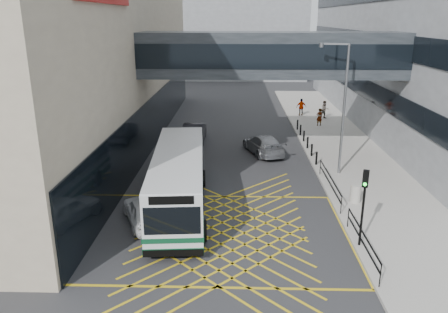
# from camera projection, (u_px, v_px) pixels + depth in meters

# --- Properties ---
(ground) EXTENTS (120.00, 120.00, 0.00)m
(ground) POSITION_uv_depth(u_px,v_px,m) (222.00, 233.00, 21.09)
(ground) COLOR #333335
(building_whsmith) EXTENTS (24.17, 42.00, 16.00)m
(building_whsmith) POSITION_uv_depth(u_px,v_px,m) (1.00, 43.00, 34.39)
(building_whsmith) COLOR #B5A68B
(building_whsmith) RESTS_ON ground
(building_far) EXTENTS (28.00, 16.00, 18.00)m
(building_far) POSITION_uv_depth(u_px,v_px,m) (222.00, 23.00, 75.55)
(building_far) COLOR gray
(building_far) RESTS_ON ground
(skybridge) EXTENTS (20.00, 4.10, 3.00)m
(skybridge) POSITION_uv_depth(u_px,v_px,m) (271.00, 54.00, 30.15)
(skybridge) COLOR #2D3237
(skybridge) RESTS_ON ground
(pavement) EXTENTS (6.00, 54.00, 0.16)m
(pavement) POSITION_uv_depth(u_px,v_px,m) (340.00, 146.00, 35.10)
(pavement) COLOR #AEA9A0
(pavement) RESTS_ON ground
(box_junction) EXTENTS (12.00, 9.00, 0.01)m
(box_junction) POSITION_uv_depth(u_px,v_px,m) (222.00, 233.00, 21.09)
(box_junction) COLOR gold
(box_junction) RESTS_ON ground
(bus) EXTENTS (3.50, 11.47, 3.17)m
(bus) POSITION_uv_depth(u_px,v_px,m) (179.00, 178.00, 23.39)
(bus) COLOR silver
(bus) RESTS_ON ground
(car_white) EXTENTS (3.41, 4.79, 1.41)m
(car_white) POSITION_uv_depth(u_px,v_px,m) (144.00, 211.00, 21.84)
(car_white) COLOR white
(car_white) RESTS_ON ground
(car_dark) EXTENTS (2.03, 5.15, 1.61)m
(car_dark) POSITION_uv_depth(u_px,v_px,m) (195.00, 132.00, 36.50)
(car_dark) COLOR black
(car_dark) RESTS_ON ground
(car_silver) EXTENTS (3.48, 5.31, 1.53)m
(car_silver) POSITION_uv_depth(u_px,v_px,m) (263.00, 144.00, 33.16)
(car_silver) COLOR gray
(car_silver) RESTS_ON ground
(traffic_light) EXTENTS (0.29, 0.43, 3.64)m
(traffic_light) POSITION_uv_depth(u_px,v_px,m) (364.00, 197.00, 18.85)
(traffic_light) COLOR black
(traffic_light) RESTS_ON pavement
(street_lamp) EXTENTS (1.87, 0.71, 8.29)m
(street_lamp) POSITION_uv_depth(u_px,v_px,m) (341.00, 102.00, 27.37)
(street_lamp) COLOR slate
(street_lamp) RESTS_ON pavement
(litter_bin) EXTENTS (0.58, 0.58, 1.01)m
(litter_bin) POSITION_uv_depth(u_px,v_px,m) (355.00, 193.00, 24.07)
(litter_bin) COLOR #ADA89E
(litter_bin) RESTS_ON pavement
(kerb_railings) EXTENTS (0.05, 12.54, 1.00)m
(kerb_railings) POSITION_uv_depth(u_px,v_px,m) (343.00, 203.00, 22.35)
(kerb_railings) COLOR black
(kerb_railings) RESTS_ON pavement
(bollards) EXTENTS (0.14, 10.14, 0.90)m
(bollards) POSITION_uv_depth(u_px,v_px,m) (306.00, 139.00, 35.02)
(bollards) COLOR black
(bollards) RESTS_ON pavement
(pedestrian_a) EXTENTS (0.77, 0.65, 1.63)m
(pedestrian_a) POSITION_uv_depth(u_px,v_px,m) (319.00, 117.00, 41.12)
(pedestrian_a) COLOR gray
(pedestrian_a) RESTS_ON pavement
(pedestrian_b) EXTENTS (0.96, 0.69, 1.78)m
(pedestrian_b) POSITION_uv_depth(u_px,v_px,m) (325.00, 110.00, 44.02)
(pedestrian_b) COLOR gray
(pedestrian_b) RESTS_ON pavement
(pedestrian_c) EXTENTS (1.08, 0.56, 1.78)m
(pedestrian_c) POSITION_uv_depth(u_px,v_px,m) (301.00, 107.00, 45.31)
(pedestrian_c) COLOR gray
(pedestrian_c) RESTS_ON pavement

